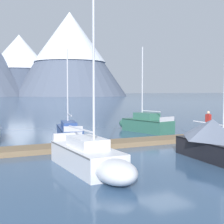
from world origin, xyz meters
The scene contains 9 objects.
ground_plane centered at (0.00, 0.00, 0.00)m, with size 700.00×700.00×0.00m, color #38567A.
mountain_east_summit centered at (37.53, 212.72, 21.98)m, with size 68.08×68.08×41.01m.
mountain_rear_spur centered at (64.82, 188.90, 29.17)m, with size 74.10×74.10×54.21m.
dock centered at (0.00, 4.00, 0.15)m, with size 20.32×2.86×0.30m.
sailboat_second_berth centered at (-4.81, -1.33, 0.61)m, with size 1.76×6.29×9.29m.
sailboat_mid_dock_port centered at (-1.88, 9.61, 0.48)m, with size 2.85×6.66×6.65m.
sailboat_mid_dock_starboard centered at (1.71, -2.20, 0.94)m, with size 2.50×6.21×7.51m.
sailboat_far_berth centered at (4.85, 9.46, 0.65)m, with size 2.65×5.82×7.17m.
person_on_dock centered at (6.80, 3.85, 1.26)m, with size 0.22×0.59×1.69m.
Camera 1 is at (-10.44, -13.95, 3.48)m, focal length 52.55 mm.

